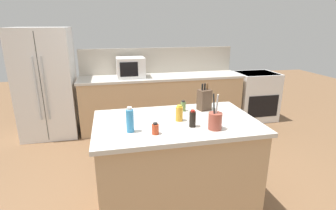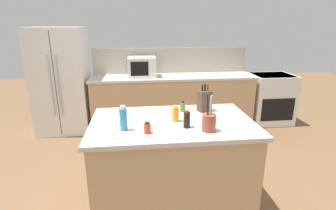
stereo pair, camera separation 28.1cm
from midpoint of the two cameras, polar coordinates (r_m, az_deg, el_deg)
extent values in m
plane|color=brown|center=(2.97, -1.32, -20.68)|extent=(14.00, 14.00, 0.00)
cube|color=tan|center=(4.76, -3.01, 0.54)|extent=(2.84, 0.62, 0.90)
cube|color=beige|center=(4.65, -3.10, 6.09)|extent=(2.88, 0.66, 0.04)
cube|color=#B2A899|center=(4.91, -3.77, 9.66)|extent=(2.84, 0.03, 0.46)
cube|color=tan|center=(2.72, -1.39, -13.19)|extent=(1.49, 0.90, 0.90)
cube|color=beige|center=(2.51, -1.47, -3.92)|extent=(1.55, 0.96, 0.04)
cube|color=white|center=(4.79, -26.47, 4.19)|extent=(0.87, 0.72, 1.77)
cube|color=#2D2D2D|center=(4.44, -27.50, 3.14)|extent=(0.01, 0.00, 1.68)
cylinder|color=#ADB2B7|center=(4.44, -28.30, 3.02)|extent=(0.02, 0.02, 0.97)
cylinder|color=#ADB2B7|center=(4.41, -26.80, 3.15)|extent=(0.02, 0.02, 0.97)
cube|color=white|center=(5.37, 16.94, 1.87)|extent=(0.76, 0.64, 0.92)
cube|color=black|center=(5.14, 18.56, -0.33)|extent=(0.61, 0.01, 0.41)
cube|color=black|center=(5.27, 17.37, 6.59)|extent=(0.68, 0.58, 0.02)
cube|color=white|center=(4.56, -9.91, 8.05)|extent=(0.47, 0.38, 0.34)
cube|color=black|center=(4.36, -10.33, 7.62)|extent=(0.29, 0.01, 0.24)
cube|color=#4C3828|center=(2.79, 5.07, 1.07)|extent=(0.15, 0.13, 0.22)
cylinder|color=black|center=(2.74, 4.59, 3.89)|extent=(0.02, 0.02, 0.07)
cylinder|color=black|center=(2.75, 5.15, 3.97)|extent=(0.02, 0.02, 0.07)
cylinder|color=brown|center=(2.77, 5.71, 4.04)|extent=(0.02, 0.02, 0.07)
cylinder|color=brown|center=(2.30, 6.79, -3.55)|extent=(0.12, 0.12, 0.15)
cylinder|color=olive|center=(2.26, 7.21, 0.23)|extent=(0.01, 0.05, 0.18)
cylinder|color=black|center=(2.25, 6.47, 0.14)|extent=(0.01, 0.05, 0.18)
cylinder|color=#B2B2B7|center=(2.23, 7.12, 0.02)|extent=(0.01, 0.03, 0.18)
cylinder|color=gold|center=(2.48, -0.78, -2.00)|extent=(0.07, 0.07, 0.14)
cylinder|color=gold|center=(2.45, -0.79, -0.30)|extent=(0.04, 0.04, 0.02)
cylinder|color=#567038|center=(2.76, 0.42, -0.37)|extent=(0.05, 0.05, 0.10)
cylinder|color=black|center=(2.75, 0.43, 0.75)|extent=(0.04, 0.04, 0.02)
cylinder|color=#B73D1E|center=(2.21, -6.44, -5.34)|extent=(0.06, 0.06, 0.09)
cylinder|color=black|center=(2.19, -6.48, -4.12)|extent=(0.04, 0.04, 0.02)
cylinder|color=#3384BC|center=(2.27, -11.82, -3.48)|extent=(0.07, 0.07, 0.20)
cylinder|color=white|center=(2.23, -12.00, -0.80)|extent=(0.04, 0.04, 0.02)
cylinder|color=black|center=(2.34, 1.95, -3.18)|extent=(0.06, 0.06, 0.14)
cylinder|color=#B22319|center=(2.31, 1.97, -1.35)|extent=(0.04, 0.04, 0.02)
camera|label=1|loc=(0.14, -92.86, -0.90)|focal=28.00mm
camera|label=2|loc=(0.14, 87.14, 0.90)|focal=28.00mm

